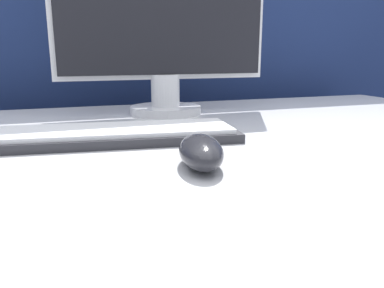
{
  "coord_description": "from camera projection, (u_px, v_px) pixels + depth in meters",
  "views": [
    {
      "loc": [
        -0.1,
        -0.6,
        0.89
      ],
      "look_at": [
        0.07,
        -0.1,
        0.76
      ],
      "focal_mm": 35.0,
      "sensor_mm": 36.0,
      "label": 1
    }
  ],
  "objects": [
    {
      "name": "partition_panel",
      "position": [
        98.0,
        128.0,
        1.27
      ],
      "size": [
        5.0,
        0.03,
        1.28
      ],
      "color": "navy",
      "rests_on": "ground_plane"
    },
    {
      "name": "computer_mouse_near",
      "position": [
        201.0,
        152.0,
        0.51
      ],
      "size": [
        0.08,
        0.14,
        0.04
      ],
      "rotation": [
        0.0,
        0.0,
        -0.21
      ],
      "color": "#232328",
      "rests_on": "desk"
    },
    {
      "name": "keyboard",
      "position": [
        116.0,
        134.0,
        0.67
      ],
      "size": [
        0.45,
        0.19,
        0.02
      ],
      "rotation": [
        0.0,
        0.0,
        -0.12
      ],
      "color": "#28282D",
      "rests_on": "desk"
    },
    {
      "name": "monitor",
      "position": [
        164.0,
        21.0,
        0.93
      ],
      "size": [
        0.54,
        0.18,
        0.44
      ],
      "color": "silver",
      "rests_on": "desk"
    }
  ]
}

